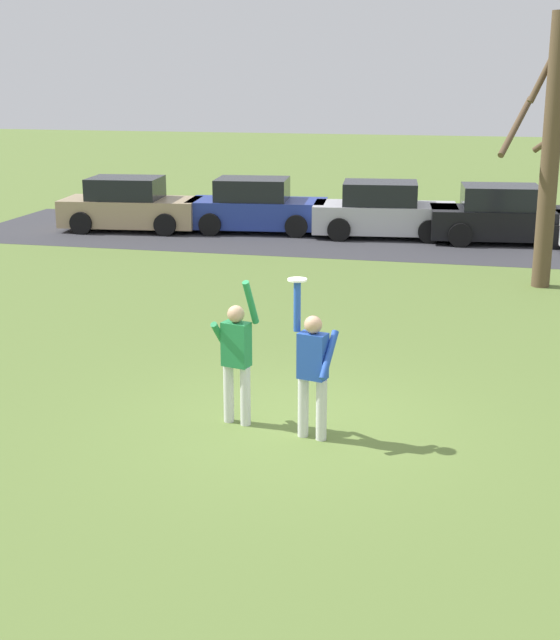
{
  "coord_description": "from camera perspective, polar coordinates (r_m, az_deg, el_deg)",
  "views": [
    {
      "loc": [
        2.35,
        -10.95,
        4.58
      ],
      "look_at": [
        -0.25,
        0.13,
        1.43
      ],
      "focal_mm": 49.95,
      "sensor_mm": 36.0,
      "label": 1
    }
  ],
  "objects": [
    {
      "name": "ground_plane",
      "position": [
        12.1,
        1.0,
        -6.76
      ],
      "size": [
        120.0,
        120.0,
        0.0
      ],
      "primitive_type": "plane",
      "color": "olive"
    },
    {
      "name": "person_catcher",
      "position": [
        11.37,
        2.11,
        -2.98
      ],
      "size": [
        0.57,
        0.48,
        2.08
      ],
      "rotation": [
        0.0,
        0.0,
        2.9
      ],
      "color": "silver",
      "rests_on": "ground_plane"
    },
    {
      "name": "person_defender",
      "position": [
        11.86,
        -2.81,
        -2.2
      ],
      "size": [
        0.61,
        0.53,
        2.04
      ],
      "rotation": [
        0.0,
        0.0,
        6.04
      ],
      "color": "silver",
      "rests_on": "ground_plane"
    },
    {
      "name": "frisbee_disc",
      "position": [
        11.16,
        1.12,
        2.6
      ],
      "size": [
        0.25,
        0.25,
        0.02
      ],
      "primitive_type": "cylinder",
      "color": "white",
      "rests_on": "person_catcher"
    },
    {
      "name": "parked_car_tan",
      "position": [
        27.52,
        -9.6,
        7.22
      ],
      "size": [
        4.27,
        2.38,
        1.59
      ],
      "rotation": [
        0.0,
        0.0,
        0.11
      ],
      "color": "tan",
      "rests_on": "ground_plane"
    },
    {
      "name": "parked_car_blue",
      "position": [
        26.88,
        -1.54,
        7.23
      ],
      "size": [
        4.27,
        2.38,
        1.59
      ],
      "rotation": [
        0.0,
        0.0,
        0.11
      ],
      "color": "#233893",
      "rests_on": "ground_plane"
    },
    {
      "name": "parked_car_silver",
      "position": [
        26.16,
        6.65,
        6.91
      ],
      "size": [
        4.27,
        2.38,
        1.59
      ],
      "rotation": [
        0.0,
        0.0,
        0.11
      ],
      "color": "#BCBCC1",
      "rests_on": "ground_plane"
    },
    {
      "name": "parked_car_black",
      "position": [
        25.89,
        14.12,
        6.46
      ],
      "size": [
        4.27,
        2.38,
        1.59
      ],
      "rotation": [
        0.0,
        0.0,
        0.11
      ],
      "color": "black",
      "rests_on": "ground_plane"
    },
    {
      "name": "parking_strip",
      "position": [
        25.78,
        10.05,
        5.02
      ],
      "size": [
        27.59,
        6.4,
        0.01
      ],
      "primitive_type": "cube",
      "color": "#38383D",
      "rests_on": "ground_plane"
    },
    {
      "name": "bare_tree_tall",
      "position": [
        20.34,
        17.0,
        10.48
      ],
      "size": [
        2.37,
        2.12,
        5.85
      ],
      "color": "brown",
      "rests_on": "ground_plane"
    }
  ]
}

